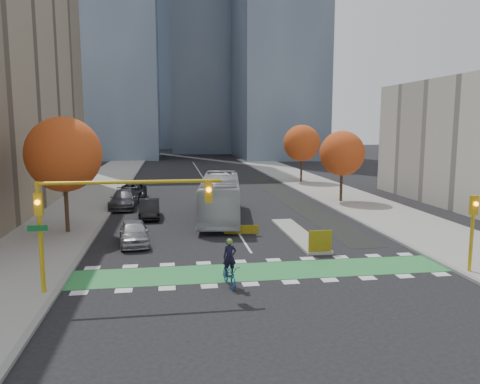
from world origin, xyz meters
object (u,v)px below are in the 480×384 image
object	(u,v)px
traffic_signal_west	(99,206)
parked_car_d	(132,192)
hazard_board	(320,241)
bus	(220,197)
tree_east_near	(342,153)
parked_car_c	(124,199)
traffic_signal_east	(473,222)
cyclist	(230,270)
parked_car_a	(134,232)
parked_car_b	(149,209)
tree_west	(64,154)
tree_east_far	(302,143)

from	to	relation	value
traffic_signal_west	parked_car_d	xyz separation A→B (m)	(-0.68, 27.37, -3.22)
hazard_board	bus	size ratio (longest dim) A/B	0.11
tree_east_near	parked_car_c	world-z (taller)	tree_east_near
tree_east_near	traffic_signal_east	distance (m)	22.66
cyclist	traffic_signal_west	bearing A→B (deg)	170.95
bus	parked_car_a	xyz separation A→B (m)	(-6.39, -7.41, -1.02)
traffic_signal_east	parked_car_d	bearing A→B (deg)	124.93
traffic_signal_east	cyclist	size ratio (longest dim) A/B	1.76
bus	parked_car_a	distance (m)	9.84
hazard_board	bus	distance (m)	12.45
cyclist	parked_car_a	distance (m)	10.13
traffic_signal_east	cyclist	world-z (taller)	traffic_signal_east
parked_car_b	parked_car_d	size ratio (longest dim) A/B	0.80
parked_car_c	parked_car_b	bearing A→B (deg)	-61.72
parked_car_a	parked_car_b	world-z (taller)	parked_car_a
tree_east_near	cyclist	bearing A→B (deg)	-121.94
parked_car_c	tree_west	bearing A→B (deg)	-105.21
tree_west	parked_car_a	distance (m)	7.83
traffic_signal_west	cyclist	xyz separation A→B (m)	(5.90, 0.01, -3.26)
parked_car_d	hazard_board	bearing A→B (deg)	-60.88
tree_east_far	parked_car_b	world-z (taller)	tree_east_far
bus	cyclist	bearing A→B (deg)	-87.22
tree_west	cyclist	xyz separation A→B (m)	(9.97, -12.50, -4.84)
tree_west	bus	bearing A→B (deg)	18.06
bus	parked_car_b	xyz separation A→B (m)	(-5.77, 1.18, -1.03)
tree_west	tree_east_near	distance (m)	26.01
tree_east_far	parked_car_c	bearing A→B (deg)	-143.10
cyclist	tree_east_far	bearing A→B (deg)	60.17
traffic_signal_east	parked_car_a	bearing A→B (deg)	153.53
hazard_board	cyclist	world-z (taller)	cyclist
tree_east_far	hazard_board	bearing A→B (deg)	-104.12
tree_west	cyclist	size ratio (longest dim) A/B	3.53
tree_east_near	traffic_signal_west	size ratio (longest dim) A/B	0.83
parked_car_c	parked_car_d	size ratio (longest dim) A/B	0.98
tree_west	tree_east_near	size ratio (longest dim) A/B	1.16
hazard_board	parked_car_d	bearing A→B (deg)	119.10
hazard_board	parked_car_b	bearing A→B (deg)	129.68
parked_car_b	parked_car_d	distance (m)	10.22
parked_car_a	parked_car_b	bearing A→B (deg)	79.48
traffic_signal_east	parked_car_d	world-z (taller)	traffic_signal_east
tree_east_far	tree_east_near	bearing A→B (deg)	-91.79
tree_west	tree_east_far	distance (m)	35.73
parked_car_b	parked_car_c	xyz separation A→B (m)	(-2.50, 5.00, 0.06)
parked_car_b	hazard_board	bearing A→B (deg)	-52.19
parked_car_d	cyclist	bearing A→B (deg)	-76.45
tree_west	traffic_signal_east	bearing A→B (deg)	-29.07
parked_car_a	parked_car_b	size ratio (longest dim) A/B	0.97
tree_west	parked_car_a	world-z (taller)	tree_west
tree_east_far	tree_west	bearing A→B (deg)	-133.30
tree_west	parked_car_a	bearing A→B (deg)	-37.41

